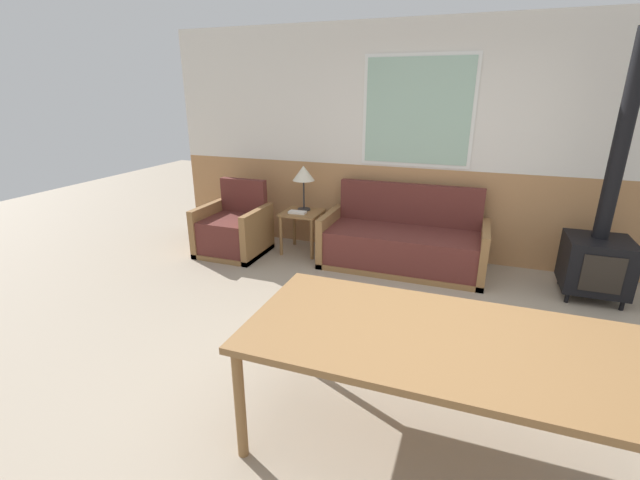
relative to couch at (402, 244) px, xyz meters
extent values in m
plane|color=gray|center=(0.45, -2.14, -0.28)|extent=(16.00, 16.00, 0.00)
cube|color=#AD7A4C|center=(0.45, 0.49, 0.26)|extent=(7.20, 0.06, 1.08)
cube|color=silver|center=(0.45, 0.49, 1.61)|extent=(7.20, 0.06, 1.62)
cube|color=white|center=(0.00, 0.45, 1.45)|extent=(1.26, 0.01, 1.23)
cube|color=#99BCA8|center=(0.00, 0.44, 1.45)|extent=(1.18, 0.02, 1.15)
cube|color=olive|center=(0.00, -0.03, -0.25)|extent=(1.83, 0.78, 0.06)
cube|color=#5B2823|center=(0.00, -0.05, -0.03)|extent=(1.67, 0.70, 0.38)
cube|color=#5B2823|center=(0.00, 0.31, 0.40)|extent=(1.67, 0.10, 0.48)
cube|color=olive|center=(-0.88, -0.03, 0.01)|extent=(0.08, 0.78, 0.58)
cube|color=olive|center=(0.88, -0.03, 0.01)|extent=(0.08, 0.78, 0.58)
cube|color=olive|center=(-2.06, -0.29, -0.25)|extent=(0.78, 0.73, 0.06)
cube|color=#5B2823|center=(-2.06, -0.31, -0.02)|extent=(0.62, 0.65, 0.40)
cube|color=#5B2823|center=(-2.06, 0.03, 0.40)|extent=(0.62, 0.10, 0.43)
cube|color=olive|center=(-2.41, -0.29, 0.02)|extent=(0.08, 0.73, 0.60)
cube|color=olive|center=(-1.71, -0.29, 0.02)|extent=(0.08, 0.73, 0.60)
cube|color=olive|center=(-1.27, 0.07, 0.23)|extent=(0.47, 0.47, 0.03)
cylinder|color=olive|center=(-1.48, -0.13, -0.03)|extent=(0.04, 0.04, 0.50)
cylinder|color=olive|center=(-1.07, -0.13, -0.03)|extent=(0.04, 0.04, 0.50)
cylinder|color=olive|center=(-1.48, 0.28, -0.03)|extent=(0.04, 0.04, 0.50)
cylinder|color=olive|center=(-1.07, 0.28, -0.03)|extent=(0.04, 0.04, 0.50)
cylinder|color=#262628|center=(-1.28, 0.15, 0.26)|extent=(0.16, 0.16, 0.02)
cylinder|color=#262628|center=(-1.28, 0.15, 0.45)|extent=(0.02, 0.02, 0.36)
cone|color=beige|center=(-1.28, 0.15, 0.72)|extent=(0.27, 0.27, 0.18)
cube|color=white|center=(-1.30, -0.02, 0.26)|extent=(0.21, 0.11, 0.03)
cube|color=olive|center=(0.64, -2.60, 0.43)|extent=(2.10, 1.00, 0.04)
cylinder|color=olive|center=(-0.35, -3.04, 0.06)|extent=(0.06, 0.06, 0.69)
cylinder|color=olive|center=(-0.35, -2.16, 0.06)|extent=(0.06, 0.06, 0.69)
cylinder|color=olive|center=(1.63, -2.16, 0.06)|extent=(0.06, 0.06, 0.69)
cylinder|color=black|center=(1.67, -0.33, -0.23)|extent=(0.04, 0.04, 0.10)
cylinder|color=black|center=(2.13, -0.33, -0.23)|extent=(0.04, 0.04, 0.10)
cylinder|color=black|center=(1.67, 0.12, -0.23)|extent=(0.04, 0.04, 0.10)
cylinder|color=black|center=(2.13, 0.12, -0.23)|extent=(0.04, 0.04, 0.10)
cube|color=black|center=(1.90, -0.11, 0.07)|extent=(0.57, 0.56, 0.51)
cube|color=black|center=(1.90, -0.39, 0.07)|extent=(0.34, 0.01, 0.35)
cylinder|color=black|center=(1.90, -0.05, 1.26)|extent=(0.14, 0.14, 1.86)
camera|label=1|loc=(0.71, -4.66, 1.67)|focal=24.00mm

